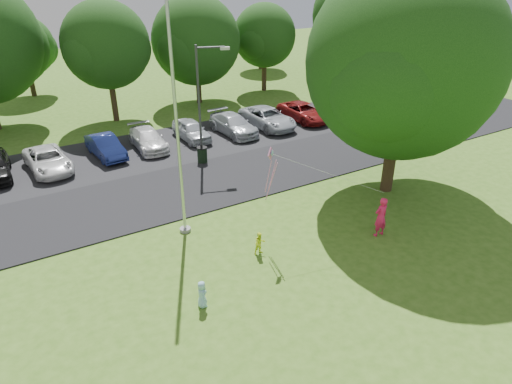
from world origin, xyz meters
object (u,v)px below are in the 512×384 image
big_tree (403,67)px  woman (381,217)px  trash_can (202,155)px  kite (273,165)px  child_blue (202,294)px  child_yellow (260,243)px  street_lamp (203,94)px  flagpole (178,145)px

big_tree → woman: (-3.55, -3.06, -5.57)m
trash_can → kite: bearing=-96.6°
woman → child_blue: (-8.75, -0.25, -0.41)m
child_yellow → child_blue: bearing=-151.2°
trash_can → street_lamp: bearing=29.2°
kite → child_blue: bearing=172.2°
street_lamp → woman: size_ratio=3.69×
street_lamp → kite: street_lamp is taller
street_lamp → trash_can: bearing=-132.0°
flagpole → child_yellow: bearing=-59.0°
trash_can → child_yellow: size_ratio=1.00×
child_yellow → child_blue: 3.86m
big_tree → child_yellow: (-8.85, -1.57, -6.00)m
woman → kite: (-4.32, 2.08, 2.69)m
flagpole → child_blue: 6.37m
big_tree → child_blue: 14.07m
flagpole → big_tree: big_tree is taller
big_tree → kite: 8.44m
big_tree → kite: bearing=-172.9°
child_yellow → big_tree: bearing=12.1°
flagpole → woman: (7.28, -4.77, -3.23)m
flagpole → kite: 4.03m
woman → child_blue: bearing=2.5°
woman → trash_can: bearing=-73.6°
big_tree → flagpole: bearing=171.0°
woman → big_tree: bearing=-138.4°
woman → child_yellow: size_ratio=1.85×
flagpole → child_blue: flagpole is taller
kite → trash_can: bearing=48.0°
big_tree → woman: big_tree is taller
street_lamp → child_yellow: bearing=-84.7°
flagpole → child_blue: (-1.48, -5.01, -3.64)m
flagpole → kite: size_ratio=2.14×
trash_can → big_tree: size_ratio=0.09×
child_yellow → trash_can: bearing=80.3°
flagpole → woman: bearing=-33.2°
street_lamp → child_blue: 13.88m
big_tree → woman: 7.28m
street_lamp → child_blue: size_ratio=6.61×
big_tree → child_yellow: bearing=-170.0°
street_lamp → big_tree: size_ratio=0.60×
flagpole → trash_can: 8.72m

